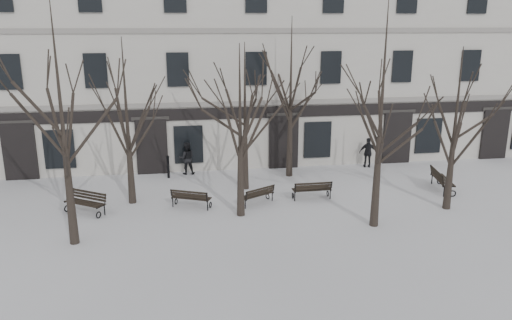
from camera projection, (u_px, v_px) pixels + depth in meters
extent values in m
plane|color=white|center=(237.00, 228.00, 19.28)|extent=(100.00, 100.00, 0.00)
cube|color=beige|center=(211.00, 60.00, 30.21)|extent=(40.00, 10.00, 11.00)
cube|color=gray|center=(218.00, 104.00, 25.92)|extent=(40.00, 0.12, 0.25)
cube|color=gray|center=(217.00, 31.00, 24.94)|extent=(40.00, 0.12, 0.25)
cube|color=black|center=(218.00, 113.00, 26.04)|extent=(40.00, 0.10, 0.60)
cube|color=black|center=(20.00, 152.00, 24.95)|extent=(1.60, 0.22, 2.90)
cube|color=#2D2B28|center=(16.00, 122.00, 24.51)|extent=(1.90, 0.08, 0.18)
cube|color=black|center=(59.00, 149.00, 25.23)|extent=(1.50, 0.14, 2.00)
cube|color=black|center=(152.00, 147.00, 25.93)|extent=(1.60, 0.22, 2.90)
cube|color=#2D2B28|center=(150.00, 118.00, 25.50)|extent=(1.90, 0.08, 0.18)
cube|color=black|center=(189.00, 144.00, 26.22)|extent=(1.50, 0.14, 2.00)
cube|color=black|center=(283.00, 142.00, 26.99)|extent=(1.60, 0.22, 2.90)
cube|color=#2D2B28|center=(284.00, 115.00, 26.56)|extent=(1.90, 0.08, 0.18)
cube|color=black|center=(317.00, 140.00, 27.28)|extent=(1.50, 0.14, 2.00)
cube|color=black|center=(397.00, 138.00, 27.98)|extent=(1.60, 0.22, 2.90)
cube|color=#2D2B28|center=(399.00, 111.00, 27.54)|extent=(1.90, 0.08, 0.18)
cube|color=black|center=(428.00, 136.00, 28.26)|extent=(1.50, 0.14, 2.00)
cube|color=black|center=(494.00, 134.00, 28.88)|extent=(1.60, 0.22, 2.90)
cube|color=#2D2B28|center=(498.00, 109.00, 28.45)|extent=(1.90, 0.08, 0.18)
cube|color=black|center=(9.00, 72.00, 23.91)|extent=(1.10, 0.14, 1.70)
cube|color=black|center=(96.00, 71.00, 24.52)|extent=(1.10, 0.14, 1.70)
cube|color=black|center=(178.00, 70.00, 25.12)|extent=(1.10, 0.14, 1.70)
cube|color=black|center=(256.00, 68.00, 25.73)|extent=(1.10, 0.14, 1.70)
cube|color=black|center=(331.00, 67.00, 26.33)|extent=(1.10, 0.14, 1.70)
cube|color=black|center=(402.00, 66.00, 26.94)|extent=(1.10, 0.14, 1.70)
cube|color=black|center=(470.00, 65.00, 27.54)|extent=(1.10, 0.14, 1.70)
cone|color=black|center=(70.00, 197.00, 17.51)|extent=(0.34, 0.34, 3.52)
cone|color=black|center=(241.00, 181.00, 20.21)|extent=(0.34, 0.34, 2.91)
cone|color=black|center=(376.00, 182.00, 19.08)|extent=(0.34, 0.34, 3.55)
cone|color=black|center=(450.00, 177.00, 20.97)|extent=(0.34, 0.34, 2.85)
cone|color=black|center=(130.00, 170.00, 21.63)|extent=(0.34, 0.34, 3.00)
cone|color=black|center=(245.00, 160.00, 23.54)|extent=(0.34, 0.34, 2.88)
cone|color=black|center=(290.00, 144.00, 25.48)|extent=(0.34, 0.34, 3.36)
torus|color=black|center=(210.00, 205.00, 21.38)|extent=(0.16, 0.27, 0.27)
cylinder|color=black|center=(208.00, 206.00, 21.04)|extent=(0.05, 0.05, 0.42)
cube|color=black|center=(209.00, 200.00, 21.14)|extent=(0.26, 0.49, 0.05)
torus|color=black|center=(176.00, 201.00, 21.78)|extent=(0.16, 0.27, 0.27)
cylinder|color=black|center=(173.00, 202.00, 21.45)|extent=(0.05, 0.05, 0.42)
cube|color=black|center=(174.00, 196.00, 21.55)|extent=(0.26, 0.49, 0.05)
cube|color=black|center=(193.00, 196.00, 21.53)|extent=(1.57, 0.77, 0.03)
cube|color=black|center=(192.00, 197.00, 21.41)|extent=(1.57, 0.77, 0.03)
cube|color=black|center=(191.00, 198.00, 21.29)|extent=(1.57, 0.77, 0.03)
cube|color=black|center=(190.00, 199.00, 21.17)|extent=(1.57, 0.77, 0.03)
cube|color=black|center=(189.00, 197.00, 21.10)|extent=(1.55, 0.73, 0.08)
cube|color=black|center=(189.00, 194.00, 21.05)|extent=(1.55, 0.73, 0.08)
cube|color=black|center=(189.00, 192.00, 21.00)|extent=(1.55, 0.73, 0.08)
cylinder|color=black|center=(207.00, 197.00, 20.87)|extent=(0.09, 0.14, 0.47)
cylinder|color=black|center=(172.00, 194.00, 21.27)|extent=(0.09, 0.14, 0.47)
torus|color=black|center=(328.00, 194.00, 22.78)|extent=(0.05, 0.28, 0.28)
cylinder|color=black|center=(330.00, 194.00, 22.43)|extent=(0.05, 0.05, 0.43)
cube|color=black|center=(329.00, 189.00, 22.53)|extent=(0.06, 0.53, 0.05)
torus|color=black|center=(293.00, 196.00, 22.51)|extent=(0.05, 0.28, 0.28)
cylinder|color=black|center=(295.00, 196.00, 22.15)|extent=(0.05, 0.05, 0.43)
cube|color=black|center=(294.00, 191.00, 22.26)|extent=(0.06, 0.53, 0.05)
cube|color=black|center=(310.00, 188.00, 22.59)|extent=(1.74, 0.11, 0.03)
cube|color=black|center=(311.00, 189.00, 22.47)|extent=(1.74, 0.11, 0.03)
cube|color=black|center=(312.00, 190.00, 22.34)|extent=(1.74, 0.11, 0.03)
cube|color=black|center=(313.00, 191.00, 22.21)|extent=(1.74, 0.11, 0.03)
cube|color=black|center=(313.00, 188.00, 22.14)|extent=(1.74, 0.06, 0.09)
cube|color=black|center=(313.00, 186.00, 22.09)|extent=(1.74, 0.06, 0.09)
cube|color=black|center=(314.00, 184.00, 22.04)|extent=(1.74, 0.06, 0.09)
cylinder|color=black|center=(331.00, 186.00, 22.24)|extent=(0.04, 0.14, 0.48)
cylinder|color=black|center=(295.00, 188.00, 21.97)|extent=(0.04, 0.14, 0.48)
torus|color=black|center=(67.00, 209.00, 20.93)|extent=(0.21, 0.27, 0.29)
cylinder|color=black|center=(73.00, 204.00, 21.22)|extent=(0.05, 0.05, 0.45)
cube|color=black|center=(69.00, 200.00, 21.01)|extent=(0.35, 0.49, 0.05)
torus|color=black|center=(99.00, 215.00, 20.23)|extent=(0.21, 0.27, 0.29)
cylinder|color=black|center=(105.00, 210.00, 20.52)|extent=(0.05, 0.05, 0.45)
cube|color=black|center=(101.00, 206.00, 20.30)|extent=(0.35, 0.49, 0.05)
cube|color=black|center=(81.00, 204.00, 20.46)|extent=(1.56, 1.09, 0.04)
cube|color=black|center=(84.00, 203.00, 20.58)|extent=(1.56, 1.09, 0.04)
cube|color=black|center=(86.00, 202.00, 20.70)|extent=(1.56, 1.09, 0.04)
cube|color=black|center=(88.00, 201.00, 20.83)|extent=(1.56, 1.09, 0.04)
cube|color=black|center=(89.00, 198.00, 20.83)|extent=(1.52, 1.05, 0.09)
cube|color=black|center=(89.00, 195.00, 20.81)|extent=(1.52, 1.05, 0.09)
cube|color=black|center=(89.00, 192.00, 20.80)|extent=(1.52, 1.05, 0.09)
cylinder|color=black|center=(74.00, 194.00, 21.18)|extent=(0.11, 0.14, 0.50)
cylinder|color=black|center=(105.00, 200.00, 20.48)|extent=(0.11, 0.14, 0.50)
torus|color=black|center=(268.00, 196.00, 22.44)|extent=(0.17, 0.25, 0.26)
cylinder|color=black|center=(272.00, 197.00, 22.18)|extent=(0.04, 0.04, 0.40)
cube|color=black|center=(270.00, 191.00, 22.25)|extent=(0.29, 0.45, 0.04)
torus|color=black|center=(241.00, 204.00, 21.51)|extent=(0.17, 0.25, 0.26)
cylinder|color=black|center=(245.00, 204.00, 21.25)|extent=(0.04, 0.04, 0.40)
cube|color=black|center=(243.00, 199.00, 21.32)|extent=(0.29, 0.45, 0.04)
cube|color=black|center=(254.00, 194.00, 21.93)|extent=(1.43, 0.88, 0.03)
cube|color=black|center=(256.00, 194.00, 21.83)|extent=(1.43, 0.88, 0.03)
cube|color=black|center=(258.00, 195.00, 21.74)|extent=(1.43, 0.88, 0.03)
cube|color=black|center=(259.00, 196.00, 21.64)|extent=(1.43, 0.88, 0.03)
cube|color=black|center=(260.00, 193.00, 21.59)|extent=(1.41, 0.83, 0.08)
cube|color=black|center=(260.00, 191.00, 21.54)|extent=(1.41, 0.83, 0.08)
cube|color=black|center=(260.00, 189.00, 21.50)|extent=(1.41, 0.83, 0.08)
cylinder|color=black|center=(273.00, 189.00, 22.02)|extent=(0.10, 0.13, 0.44)
cylinder|color=black|center=(246.00, 196.00, 21.10)|extent=(0.10, 0.13, 0.44)
torus|color=black|center=(453.00, 194.00, 22.73)|extent=(0.32, 0.12, 0.32)
cylinder|color=black|center=(444.00, 192.00, 22.72)|extent=(0.05, 0.05, 0.49)
cube|color=black|center=(449.00, 186.00, 22.64)|extent=(0.60, 0.18, 0.05)
torus|color=black|center=(440.00, 181.00, 24.53)|extent=(0.32, 0.12, 0.32)
cylinder|color=black|center=(432.00, 179.00, 24.52)|extent=(0.05, 0.05, 0.49)
cube|color=black|center=(437.00, 174.00, 24.45)|extent=(0.60, 0.18, 0.05)
cube|color=black|center=(448.00, 180.00, 23.53)|extent=(0.50, 1.96, 0.04)
cube|color=black|center=(444.00, 180.00, 23.54)|extent=(0.50, 1.96, 0.04)
cube|color=black|center=(441.00, 180.00, 23.54)|extent=(0.50, 1.96, 0.04)
cube|color=black|center=(438.00, 180.00, 23.55)|extent=(0.50, 1.96, 0.04)
cube|color=black|center=(437.00, 177.00, 23.51)|extent=(0.44, 1.95, 0.10)
cube|color=black|center=(437.00, 174.00, 23.48)|extent=(0.44, 1.95, 0.10)
cube|color=black|center=(437.00, 171.00, 23.45)|extent=(0.44, 1.95, 0.10)
cylinder|color=black|center=(443.00, 182.00, 22.60)|extent=(0.16, 0.08, 0.55)
cylinder|color=black|center=(431.00, 170.00, 24.40)|extent=(0.16, 0.08, 0.55)
cylinder|color=black|center=(168.00, 168.00, 25.40)|extent=(0.13, 0.13, 1.09)
sphere|color=black|center=(168.00, 157.00, 25.25)|extent=(0.15, 0.15, 0.15)
cylinder|color=black|center=(291.00, 163.00, 26.44)|extent=(0.12, 0.12, 0.99)
sphere|color=black|center=(292.00, 154.00, 26.31)|extent=(0.14, 0.14, 0.14)
imported|color=black|center=(187.00, 174.00, 26.23)|extent=(0.83, 0.65, 1.71)
imported|color=black|center=(367.00, 167.00, 27.48)|extent=(1.03, 0.62, 1.64)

